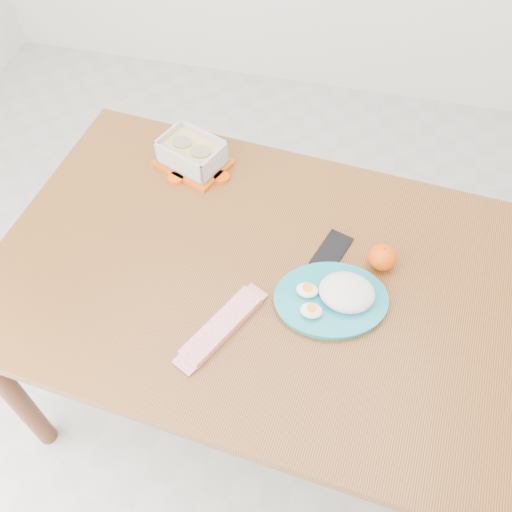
% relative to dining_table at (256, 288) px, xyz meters
% --- Properties ---
extents(ground, '(3.50, 3.50, 0.00)m').
position_rel_dining_table_xyz_m(ground, '(-0.10, 0.09, -0.67)').
color(ground, '#B7B7B2').
rests_on(ground, ground).
extents(dining_table, '(1.45, 1.04, 0.75)m').
position_rel_dining_table_xyz_m(dining_table, '(0.00, 0.00, 0.00)').
color(dining_table, brown).
rests_on(dining_table, ground).
extents(food_container, '(0.25, 0.22, 0.09)m').
position_rel_dining_table_xyz_m(food_container, '(-0.27, 0.34, 0.13)').
color(food_container, '#E95106').
rests_on(food_container, dining_table).
extents(orange_fruit, '(0.07, 0.07, 0.07)m').
position_rel_dining_table_xyz_m(orange_fruit, '(0.31, 0.09, 0.12)').
color(orange_fruit, '#FF4705').
rests_on(orange_fruit, dining_table).
extents(rice_plate, '(0.34, 0.34, 0.08)m').
position_rel_dining_table_xyz_m(rice_plate, '(0.22, -0.05, 0.11)').
color(rice_plate, teal).
rests_on(rice_plate, dining_table).
extents(candy_bar, '(0.16, 0.24, 0.02)m').
position_rel_dining_table_xyz_m(candy_bar, '(-0.04, -0.19, 0.09)').
color(candy_bar, red).
rests_on(candy_bar, dining_table).
extents(smartphone, '(0.10, 0.15, 0.01)m').
position_rel_dining_table_xyz_m(smartphone, '(0.18, 0.10, 0.09)').
color(smartphone, black).
rests_on(smartphone, dining_table).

